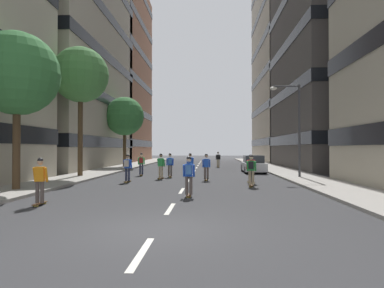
% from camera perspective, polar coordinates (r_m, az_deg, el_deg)
% --- Properties ---
extents(ground_plane, '(138.94, 138.94, 0.00)m').
position_cam_1_polar(ground_plane, '(31.98, 0.45, -4.59)').
color(ground_plane, '#333335').
extents(sidewalk_left, '(3.17, 63.68, 0.14)m').
position_cam_1_polar(sidewalk_left, '(36.09, -12.27, -4.03)').
color(sidewalk_left, '#9E9991').
rests_on(sidewalk_left, ground_plane).
extents(sidewalk_right, '(3.17, 63.68, 0.14)m').
position_cam_1_polar(sidewalk_right, '(35.48, 13.81, -4.08)').
color(sidewalk_right, '#9E9991').
rests_on(sidewalk_right, ground_plane).
extents(lane_markings, '(0.16, 52.20, 0.01)m').
position_cam_1_polar(lane_markings, '(31.83, 0.44, -4.60)').
color(lane_markings, silver).
rests_on(lane_markings, ground_plane).
extents(building_left_mid, '(12.94, 21.76, 32.58)m').
position_cam_1_polar(building_left_mid, '(42.87, -22.51, 18.70)').
color(building_left_mid, '#B2A893').
rests_on(building_left_mid, ground_plane).
extents(building_left_far, '(12.94, 18.09, 29.60)m').
position_cam_1_polar(building_left_far, '(59.00, -14.66, 11.74)').
color(building_left_far, '#9E6B51').
rests_on(building_left_far, ground_plane).
extents(building_right_mid, '(12.94, 18.60, 30.36)m').
position_cam_1_polar(building_right_mid, '(41.47, 24.72, 17.77)').
color(building_right_mid, '#4C4744').
rests_on(building_right_mid, ground_plane).
extents(building_right_far, '(12.94, 19.60, 31.41)m').
position_cam_1_polar(building_right_far, '(58.46, 17.83, 12.78)').
color(building_right_far, '#BCB29E').
rests_on(building_right_far, ground_plane).
extents(parked_car_near, '(1.82, 4.40, 1.52)m').
position_cam_1_polar(parked_car_near, '(29.95, 10.42, -3.49)').
color(parked_car_near, silver).
rests_on(parked_car_near, ground_plane).
extents(street_tree_near, '(4.07, 4.07, 9.45)m').
position_cam_1_polar(street_tree_near, '(26.34, -18.48, 11.04)').
color(street_tree_near, '#4C3823').
rests_on(street_tree_near, sidewalk_left).
extents(street_tree_mid, '(4.09, 4.09, 7.72)m').
position_cam_1_polar(street_tree_mid, '(18.83, -27.70, 10.52)').
color(street_tree_mid, '#4C3823').
rests_on(street_tree_mid, sidewalk_left).
extents(street_tree_far, '(4.30, 4.30, 7.75)m').
position_cam_1_polar(street_tree_far, '(38.21, -11.43, 4.63)').
color(street_tree_far, '#4C3823').
rests_on(street_tree_far, sidewalk_left).
extents(streetlamp_right, '(2.13, 0.30, 6.50)m').
position_cam_1_polar(streetlamp_right, '(24.70, 17.02, 3.93)').
color(streetlamp_right, '#3F3F44').
rests_on(streetlamp_right, sidewalk_right).
extents(skater_0, '(0.54, 0.91, 1.78)m').
position_cam_1_polar(skater_0, '(22.13, 2.45, -3.73)').
color(skater_0, brown).
rests_on(skater_0, ground_plane).
extents(skater_1, '(0.55, 0.92, 1.78)m').
position_cam_1_polar(skater_1, '(26.44, -8.66, -3.17)').
color(skater_1, brown).
rests_on(skater_1, ground_plane).
extents(skater_2, '(0.57, 0.92, 1.78)m').
position_cam_1_polar(skater_2, '(23.40, -5.33, -3.56)').
color(skater_2, brown).
rests_on(skater_2, ground_plane).
extents(skater_3, '(0.57, 0.92, 1.78)m').
position_cam_1_polar(skater_3, '(20.62, 10.05, -3.85)').
color(skater_3, brown).
rests_on(skater_3, ground_plane).
extents(skater_4, '(0.56, 0.92, 1.78)m').
position_cam_1_polar(skater_4, '(24.75, -3.77, -3.34)').
color(skater_4, brown).
rests_on(skater_4, ground_plane).
extents(skater_5, '(0.53, 0.90, 1.78)m').
position_cam_1_polar(skater_5, '(14.73, -0.55, -5.09)').
color(skater_5, brown).
rests_on(skater_5, ground_plane).
extents(skater_6, '(0.54, 0.91, 1.78)m').
position_cam_1_polar(skater_6, '(38.06, 4.48, -2.49)').
color(skater_6, brown).
rests_on(skater_6, ground_plane).
extents(skater_7, '(0.55, 0.92, 1.78)m').
position_cam_1_polar(skater_7, '(21.28, -10.96, -3.75)').
color(skater_7, brown).
rests_on(skater_7, ground_plane).
extents(skater_8, '(0.57, 0.92, 1.78)m').
position_cam_1_polar(skater_8, '(18.84, 10.09, -4.14)').
color(skater_8, brown).
rests_on(skater_8, ground_plane).
extents(skater_9, '(0.57, 0.92, 1.78)m').
position_cam_1_polar(skater_9, '(25.43, -0.30, -3.34)').
color(skater_9, brown).
rests_on(skater_9, ground_plane).
extents(skater_10, '(0.54, 0.91, 1.78)m').
position_cam_1_polar(skater_10, '(13.75, -24.52, -5.45)').
color(skater_10, brown).
rests_on(skater_10, ground_plane).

